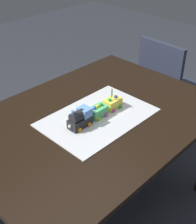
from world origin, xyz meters
TOP-DOWN VIEW (x-y plane):
  - ground_plane at (0.00, 0.00)m, footprint 8.00×8.00m
  - dining_table at (0.00, 0.00)m, footprint 1.40×1.00m
  - chair at (1.03, 0.18)m, footprint 0.42×0.42m
  - cake_board at (0.01, -0.03)m, footprint 0.60×0.40m
  - cake_locomotive at (-0.12, -0.02)m, footprint 0.14×0.08m
  - cake_car_hopper_mint_green at (0.01, -0.02)m, footprint 0.10×0.08m
  - cake_car_gondola_lemon at (0.13, -0.02)m, footprint 0.10×0.08m
  - birthday_candle at (0.12, -0.02)m, footprint 0.01×0.01m

SIDE VIEW (x-z plane):
  - ground_plane at x=0.00m, z-range 0.00..0.00m
  - chair at x=1.03m, z-range 0.04..0.90m
  - dining_table at x=0.00m, z-range 0.26..1.00m
  - cake_board at x=0.01m, z-range 0.74..0.74m
  - cake_car_gondola_lemon at x=0.13m, z-range 0.74..0.81m
  - cake_car_hopper_mint_green at x=0.01m, z-range 0.74..0.81m
  - cake_locomotive at x=-0.12m, z-range 0.73..0.85m
  - birthday_candle at x=0.12m, z-range 0.81..0.88m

